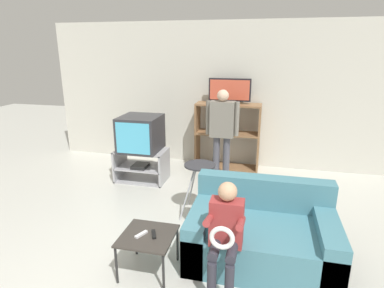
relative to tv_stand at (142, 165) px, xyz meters
name	(u,v)px	position (x,y,z in m)	size (l,w,h in m)	color
wall_back	(217,95)	(1.06, 1.17, 1.04)	(6.40, 0.06, 2.60)	beige
tv_stand	(142,165)	(0.00, 0.00, 0.00)	(0.82, 0.52, 0.52)	#A8A8AD
television_main	(141,133)	(0.00, 0.01, 0.55)	(0.63, 0.65, 0.57)	#2D2D33
media_shelf	(227,136)	(1.30, 0.91, 0.35)	(1.15, 0.39, 1.20)	#8E6642
television_flat	(230,92)	(1.31, 0.93, 1.14)	(0.74, 0.20, 0.43)	black
folding_stool	(200,173)	(1.18, -0.91, 0.33)	(0.45, 0.46, 0.71)	#B7B7BC
snack_table	(148,239)	(0.94, -2.15, 0.11)	(0.51, 0.51, 0.41)	#38332D
remote_control_black	(154,234)	(1.00, -2.14, 0.16)	(0.04, 0.14, 0.02)	black
remote_control_white	(141,234)	(0.88, -2.17, 0.16)	(0.04, 0.14, 0.02)	silver
couch	(262,234)	(2.00, -1.65, 0.01)	(1.47, 0.98, 0.77)	teal
person_standing_adult	(222,127)	(1.29, 0.28, 0.66)	(0.53, 0.20, 1.52)	#4C4C56
person_seated_child	(225,230)	(1.69, -2.20, 0.34)	(0.33, 0.43, 1.02)	#2D2D38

